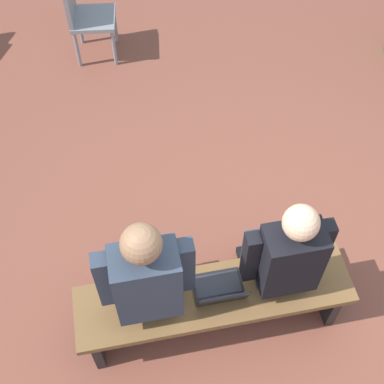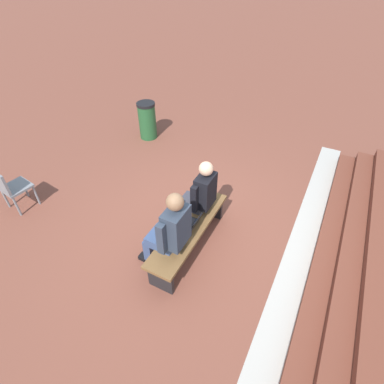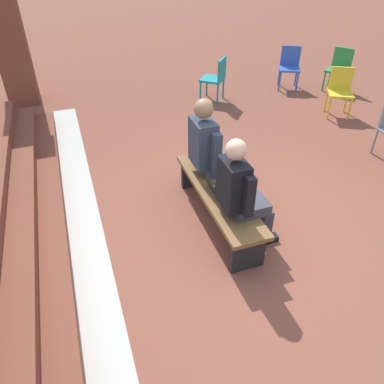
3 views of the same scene
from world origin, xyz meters
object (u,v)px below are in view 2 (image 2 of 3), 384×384
at_px(person_student, 199,195).
at_px(litter_bin, 147,120).
at_px(person_adult, 169,231).
at_px(laptop, 191,223).
at_px(plastic_chair_mid_courtyard, 11,187).
at_px(bench, 189,231).

height_order(person_student, litter_bin, person_student).
distance_m(person_student, litter_bin, 3.21).
xyz_separation_m(person_adult, laptop, (-0.45, 0.08, -0.24)).
relative_size(person_student, plastic_chair_mid_courtyard, 1.58).
distance_m(bench, person_student, 0.56).
xyz_separation_m(laptop, litter_bin, (-2.52, -2.48, -0.07)).
height_order(person_adult, plastic_chair_mid_courtyard, person_adult).
xyz_separation_m(person_student, person_adult, (0.85, -0.00, 0.03)).
bearing_deg(litter_bin, plastic_chair_mid_courtyard, -10.85).
bearing_deg(laptop, litter_bin, -135.51).
height_order(bench, person_student, person_student).
bearing_deg(person_student, litter_bin, -131.43).
bearing_deg(litter_bin, person_adult, 38.90).
bearing_deg(litter_bin, person_student, 48.57).
height_order(person_adult, laptop, person_adult).
xyz_separation_m(person_adult, plastic_chair_mid_courtyard, (0.18, -3.00, -0.26)).
bearing_deg(person_adult, laptop, 169.57).
xyz_separation_m(laptop, plastic_chair_mid_courtyard, (0.63, -3.08, -0.02)).
relative_size(bench, litter_bin, 2.09).
relative_size(laptop, litter_bin, 0.37).
height_order(laptop, plastic_chair_mid_courtyard, plastic_chair_mid_courtyard).
xyz_separation_m(person_student, laptop, (0.40, 0.08, -0.21)).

